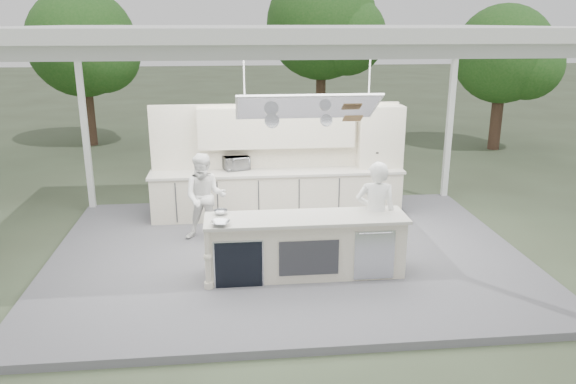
{
  "coord_description": "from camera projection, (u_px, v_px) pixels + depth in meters",
  "views": [
    {
      "loc": [
        -0.92,
        -8.92,
        3.92
      ],
      "look_at": [
        0.06,
        0.4,
        1.08
      ],
      "focal_mm": 35.0,
      "sensor_mm": 36.0,
      "label": 1
    }
  ],
  "objects": [
    {
      "name": "head_chef",
      "position": [
        375.0,
        215.0,
        8.9
      ],
      "size": [
        0.7,
        0.53,
        1.74
      ],
      "primitive_type": "imported",
      "rotation": [
        0.0,
        0.0,
        2.96
      ],
      "color": "white",
      "rests_on": "stage_deck"
    },
    {
      "name": "bowl_small",
      "position": [
        221.0,
        212.0,
        8.67
      ],
      "size": [
        0.26,
        0.26,
        0.07
      ],
      "primitive_type": "imported",
      "rotation": [
        0.0,
        0.0,
        -0.23
      ],
      "color": "#B5B8BC",
      "rests_on": "demo_island"
    },
    {
      "name": "back_counter",
      "position": [
        278.0,
        193.0,
        11.35
      ],
      "size": [
        5.08,
        0.72,
        0.95
      ],
      "color": "#F2E7CE",
      "rests_on": "stage_deck"
    },
    {
      "name": "tree_cluster",
      "position": [
        251.0,
        42.0,
        18.04
      ],
      "size": [
        19.55,
        9.4,
        5.85
      ],
      "color": "#4E3327",
      "rests_on": "ground"
    },
    {
      "name": "bowl_large",
      "position": [
        220.0,
        223.0,
        8.19
      ],
      "size": [
        0.34,
        0.34,
        0.07
      ],
      "primitive_type": "imported",
      "rotation": [
        0.0,
        0.0,
        -0.33
      ],
      "color": "#BBBCC2",
      "rests_on": "demo_island"
    },
    {
      "name": "tent",
      "position": [
        287.0,
        36.0,
        8.63
      ],
      "size": [
        8.2,
        6.2,
        3.86
      ],
      "color": "white",
      "rests_on": "ground"
    },
    {
      "name": "toaster_oven",
      "position": [
        236.0,
        163.0,
        11.26
      ],
      "size": [
        0.58,
        0.48,
        0.27
      ],
      "primitive_type": "imported",
      "rotation": [
        0.0,
        0.0,
        0.33
      ],
      "color": "#B9BCC1",
      "rests_on": "back_counter"
    },
    {
      "name": "sous_chef",
      "position": [
        205.0,
        197.0,
        10.04
      ],
      "size": [
        0.82,
        0.66,
        1.59
      ],
      "primitive_type": "imported",
      "rotation": [
        0.0,
        0.0,
        -0.08
      ],
      "color": "white",
      "rests_on": "stage_deck"
    },
    {
      "name": "stage_deck",
      "position": [
        287.0,
        255.0,
        9.7
      ],
      "size": [
        8.0,
        6.0,
        0.12
      ],
      "primitive_type": "cube",
      "color": "#56555A",
      "rests_on": "ground"
    },
    {
      "name": "back_wall_unit",
      "position": [
        298.0,
        143.0,
        11.32
      ],
      "size": [
        5.05,
        0.48,
        2.25
      ],
      "color": "#F2E7CE",
      "rests_on": "stage_deck"
    },
    {
      "name": "ground",
      "position": [
        287.0,
        258.0,
        9.72
      ],
      "size": [
        90.0,
        90.0,
        0.0
      ],
      "primitive_type": "plane",
      "color": "#455339",
      "rests_on": "ground"
    },
    {
      "name": "demo_island",
      "position": [
        305.0,
        246.0,
        8.69
      ],
      "size": [
        3.1,
        0.79,
        0.95
      ],
      "color": "#F2E7CE",
      "rests_on": "stage_deck"
    }
  ]
}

